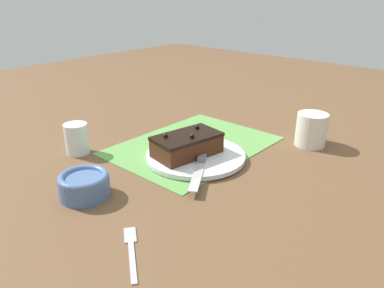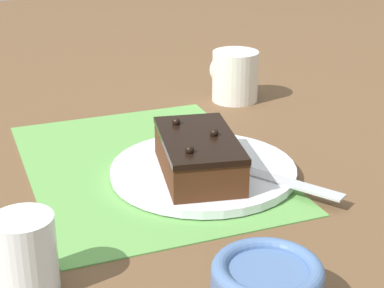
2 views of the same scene
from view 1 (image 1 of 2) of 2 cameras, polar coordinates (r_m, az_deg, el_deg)
ground_plane at (r=1.09m, az=0.16°, el=-0.27°), size 3.00×3.00×0.00m
placemat_woven at (r=1.09m, az=0.17°, el=-0.18°), size 0.46×0.34×0.00m
cake_plate at (r=1.00m, az=0.55°, el=-1.80°), size 0.27×0.27×0.01m
chocolate_cake at (r=0.98m, az=-0.78°, el=-0.08°), size 0.19×0.13×0.06m
serving_knife at (r=0.94m, az=1.36°, el=-2.83°), size 0.19×0.13×0.01m
drinking_glass at (r=1.07m, az=-17.16°, el=0.78°), size 0.06×0.06×0.09m
small_bowl at (r=0.85m, az=-16.10°, el=-5.92°), size 0.11×0.11×0.05m
coffee_mug at (r=1.13m, az=17.78°, el=2.14°), size 0.10×0.09×0.10m
dessert_fork at (r=0.69m, az=-9.25°, el=-15.32°), size 0.10×0.13×0.01m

